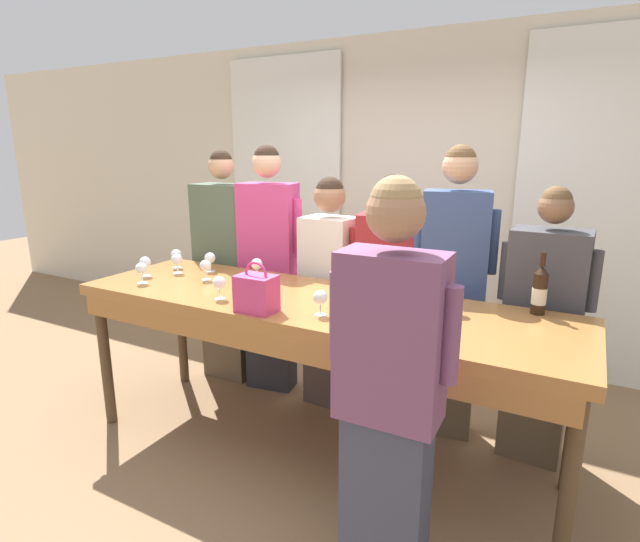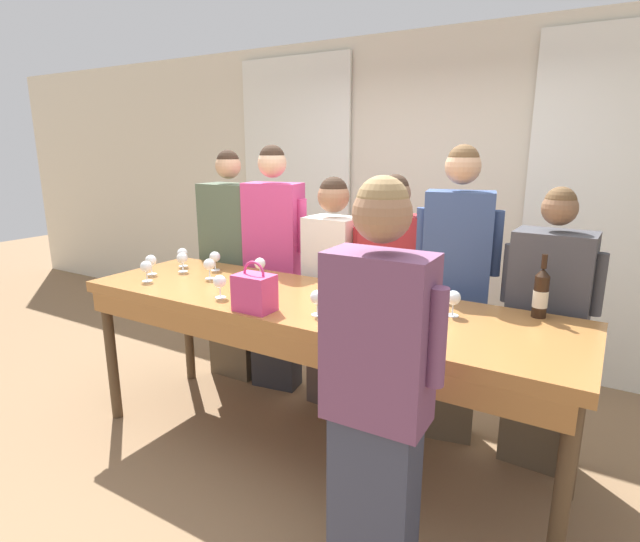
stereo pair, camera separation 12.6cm
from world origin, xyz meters
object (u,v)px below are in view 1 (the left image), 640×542
wine_glass_by_bottle (206,266)px  guest_navy_coat (452,291)px  handbag (257,293)px  wine_glass_center_right (210,259)px  wine_glass_center_left (145,263)px  guest_pink_top (269,267)px  tasting_bar (311,314)px  guest_striped_shirt (388,298)px  guest_cream_sweater (329,291)px  wine_glass_front_mid (257,265)px  host_pouring (389,395)px  guest_olive_jacket (226,267)px  wine_glass_back_left (455,297)px  wine_glass_back_mid (320,298)px  wine_glass_near_host (219,283)px  wine_glass_front_right (176,255)px  wine_bottle (540,291)px  wine_glass_back_right (141,269)px  guest_beige_cap (542,328)px  wine_glass_center_mid (349,271)px  wine_glass_front_left (177,260)px

wine_glass_by_bottle → guest_navy_coat: bearing=21.5°
handbag → wine_glass_center_right: (-0.80, 0.56, -0.01)m
wine_glass_center_left → guest_navy_coat: bearing=20.3°
wine_glass_by_bottle → guest_pink_top: bearing=79.7°
tasting_bar → guest_striped_shirt: (0.23, 0.64, -0.04)m
wine_glass_center_right → guest_cream_sweater: (0.74, 0.39, -0.23)m
wine_glass_front_mid → host_pouring: size_ratio=0.08×
guest_pink_top → host_pouring: (1.47, -1.35, -0.05)m
wine_glass_center_right → handbag: bearing=-35.1°
guest_olive_jacket → guest_navy_coat: (1.78, 0.00, 0.05)m
wine_glass_back_left → wine_glass_back_mid: (-0.61, -0.35, 0.00)m
wine_glass_near_host → wine_glass_front_mid: bearing=99.7°
wine_glass_front_right → wine_glass_by_bottle: size_ratio=1.00×
wine_bottle → handbag: size_ratio=1.21×
wine_glass_by_bottle → guest_pink_top: 0.60m
guest_striped_shirt → wine_glass_center_right: bearing=-161.8°
wine_glass_back_right → guest_olive_jacket: size_ratio=0.07×
wine_glass_back_left → guest_cream_sweater: 1.13m
wine_glass_back_right → guest_navy_coat: bearing=25.3°
wine_glass_center_right → wine_glass_back_mid: same height
guest_cream_sweater → guest_beige_cap: (1.39, 0.00, -0.03)m
guest_pink_top → wine_glass_back_right: bearing=-116.0°
wine_glass_center_mid → wine_glass_near_host: bearing=-130.0°
guest_olive_jacket → host_pouring: guest_olive_jacket is taller
wine_glass_front_left → wine_glass_by_bottle: size_ratio=1.00×
wine_glass_front_left → guest_navy_coat: size_ratio=0.07×
wine_glass_front_mid → guest_navy_coat: bearing=17.8°
wine_glass_center_mid → host_pouring: (0.70, -1.11, -0.17)m
guest_beige_cap → wine_glass_front_right: bearing=-170.2°
wine_glass_center_left → guest_beige_cap: guest_beige_cap is taller
wine_glass_center_left → guest_cream_sweater: guest_cream_sweater is taller
guest_beige_cap → wine_glass_center_mid: bearing=-167.8°
wine_glass_back_left → wine_glass_center_left: bearing=-174.0°
guest_cream_sweater → wine_glass_center_right: bearing=-152.3°
wine_glass_front_mid → wine_glass_by_bottle: size_ratio=1.00×
handbag → wine_glass_front_mid: size_ratio=2.02×
handbag → guest_striped_shirt: (0.38, 0.95, -0.23)m
wine_glass_center_left → wine_glass_front_right: bearing=88.2°
wine_glass_by_bottle → guest_navy_coat: (1.47, 0.58, -0.11)m
wine_glass_by_bottle → wine_glass_back_left: bearing=3.3°
wine_glass_back_left → guest_navy_coat: 0.52m
tasting_bar → wine_glass_near_host: wine_glass_near_host is taller
wine_glass_center_right → guest_striped_shirt: guest_striped_shirt is taller
wine_glass_near_host → wine_glass_center_right: bearing=135.0°
wine_glass_center_right → wine_glass_center_left: bearing=-133.5°
wine_glass_back_left → guest_olive_jacket: size_ratio=0.07×
guest_navy_coat → wine_glass_by_bottle: bearing=-158.5°
wine_glass_front_left → wine_glass_center_right: bearing=41.1°
guest_pink_top → guest_beige_cap: size_ratio=1.13×
wine_glass_back_mid → guest_cream_sweater: (-0.38, 0.84, -0.23)m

